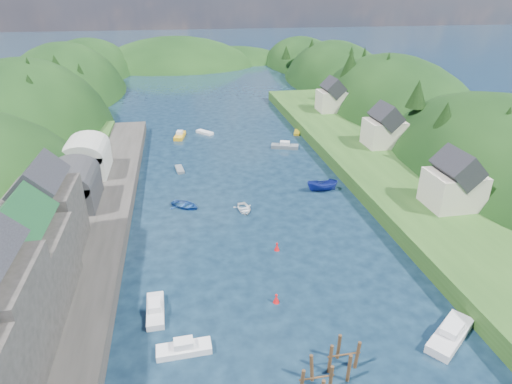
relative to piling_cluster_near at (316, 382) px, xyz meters
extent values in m
plane|color=black|center=(0.55, 52.72, -1.10)|extent=(600.00, 600.00, 0.00)
ellipsoid|color=black|center=(-44.45, 77.72, -10.20)|extent=(44.00, 75.56, 52.00)
ellipsoid|color=black|center=(-44.45, 120.72, -9.53)|extent=(44.00, 75.56, 48.19)
ellipsoid|color=black|center=(-44.45, 162.72, -7.92)|extent=(44.00, 75.56, 39.00)
ellipsoid|color=black|center=(45.55, 34.72, -8.88)|extent=(36.00, 75.56, 44.49)
ellipsoid|color=black|center=(45.55, 77.72, -9.50)|extent=(36.00, 75.56, 48.00)
ellipsoid|color=black|center=(45.55, 120.72, -8.88)|extent=(36.00, 75.56, 44.49)
ellipsoid|color=black|center=(45.55, 162.72, -7.40)|extent=(36.00, 75.56, 36.00)
ellipsoid|color=black|center=(-9.45, 172.72, -11.10)|extent=(80.00, 60.00, 44.00)
ellipsoid|color=black|center=(18.55, 182.72, -13.10)|extent=(70.00, 56.00, 36.00)
cone|color=black|center=(-37.65, 66.79, 11.53)|extent=(4.73, 4.73, 5.72)
cone|color=black|center=(-39.95, 76.01, 12.46)|extent=(4.34, 4.34, 7.91)
cone|color=black|center=(-38.78, 83.96, 7.15)|extent=(5.28, 5.28, 4.82)
cone|color=black|center=(-40.51, 99.71, 10.82)|extent=(4.77, 4.77, 5.75)
cone|color=black|center=(-35.47, 103.32, 7.88)|extent=(4.07, 4.07, 5.97)
cone|color=black|center=(-39.81, 117.30, 9.10)|extent=(4.56, 4.56, 8.98)
cone|color=black|center=(-43.88, 127.75, 6.87)|extent=(4.75, 4.75, 5.28)
cone|color=black|center=(-37.03, 137.12, 7.53)|extent=(4.27, 4.27, 6.55)
cone|color=black|center=(39.86, 32.04, 9.97)|extent=(5.03, 5.03, 6.51)
cone|color=black|center=(34.95, 40.22, 8.87)|extent=(5.29, 5.29, 6.68)
cone|color=black|center=(35.89, 51.49, 11.07)|extent=(4.07, 4.07, 5.37)
cone|color=black|center=(39.29, 64.33, 7.31)|extent=(3.40, 3.40, 6.27)
cone|color=black|center=(41.44, 75.94, 10.76)|extent=(4.94, 4.94, 9.65)
cone|color=black|center=(35.87, 85.67, 11.49)|extent=(5.25, 5.25, 7.09)
cone|color=black|center=(42.09, 91.65, 11.22)|extent=(3.36, 3.36, 7.70)
cone|color=black|center=(43.99, 105.54, 9.77)|extent=(4.57, 4.57, 7.42)
cone|color=black|center=(40.89, 120.74, 7.97)|extent=(3.59, 3.59, 6.27)
cone|color=black|center=(38.80, 129.67, 10.41)|extent=(4.14, 4.14, 5.84)
cone|color=black|center=(32.85, 142.93, 7.05)|extent=(3.83, 3.83, 4.99)
cube|color=#2D2B28|center=(-23.45, 22.72, -0.10)|extent=(12.00, 110.00, 2.00)
cube|color=#234719|center=(-30.45, 22.72, 0.15)|extent=(12.00, 110.00, 2.50)
cube|color=#2D2B28|center=(-25.45, 14.72, 4.40)|extent=(8.00, 9.00, 7.00)
cube|color=#1E592D|center=(-25.45, 14.72, 8.86)|extent=(5.88, 9.36, 5.88)
cube|color=#2D2B28|center=(-25.45, 23.72, 4.90)|extent=(7.00, 8.00, 8.00)
cube|color=black|center=(-25.45, 23.72, 9.74)|extent=(5.15, 8.32, 5.15)
cube|color=#2D2D30|center=(-25.45, 35.72, 2.90)|extent=(7.00, 9.00, 4.00)
cylinder|color=#2D2D30|center=(-25.45, 35.72, 4.90)|extent=(7.00, 9.00, 7.00)
cube|color=#B2B2A8|center=(-25.45, 47.72, 2.90)|extent=(7.00, 9.00, 4.00)
cylinder|color=#B2B2A8|center=(-25.45, 47.72, 4.90)|extent=(7.00, 9.00, 7.00)
cube|color=#234719|center=(25.55, 42.72, 0.10)|extent=(16.00, 120.00, 2.40)
cube|color=beige|center=(27.55, 24.72, 3.80)|extent=(7.00, 6.00, 5.00)
cube|color=black|center=(27.55, 24.72, 7.14)|extent=(5.15, 6.24, 5.15)
cube|color=beige|center=(29.55, 50.72, 3.80)|extent=(7.00, 6.00, 5.00)
cube|color=black|center=(29.55, 50.72, 7.14)|extent=(5.15, 6.24, 5.15)
cube|color=beige|center=(28.55, 77.72, 3.80)|extent=(7.00, 6.00, 5.00)
cube|color=black|center=(28.55, 77.72, 7.14)|extent=(5.15, 6.24, 5.15)
cylinder|color=#382314|center=(1.24, 0.00, -0.03)|extent=(0.32, 0.32, 3.34)
cylinder|color=#382314|center=(0.00, 1.24, -0.03)|extent=(0.32, 0.32, 3.34)
cylinder|color=#382314|center=(0.00, 0.00, 0.54)|extent=(2.99, 0.16, 0.16)
cylinder|color=#382314|center=(4.28, 1.83, 0.04)|extent=(0.32, 0.32, 3.48)
cylinder|color=#382314|center=(3.04, 3.07, 0.04)|extent=(0.32, 0.32, 3.48)
cylinder|color=#382314|center=(1.81, 1.83, 0.04)|extent=(0.32, 0.32, 3.48)
cylinder|color=#382314|center=(3.04, 0.60, 0.04)|extent=(0.32, 0.32, 3.48)
cylinder|color=#382314|center=(3.04, 1.83, 0.63)|extent=(2.96, 0.16, 0.16)
cone|color=red|center=(-0.74, 11.55, -0.65)|extent=(0.70, 0.70, 0.90)
sphere|color=red|center=(-0.74, 11.55, -0.15)|extent=(0.30, 0.30, 0.30)
cone|color=red|center=(1.58, 21.42, -0.65)|extent=(0.70, 0.70, 0.90)
sphere|color=red|center=(1.58, 21.42, -0.15)|extent=(0.30, 0.30, 0.30)
cube|color=silver|center=(-3.97, 71.98, -0.82)|extent=(3.99, 4.32, 0.62)
cube|color=gold|center=(17.08, 68.28, -0.86)|extent=(2.42, 3.97, 0.53)
imported|color=silver|center=(-0.87, 32.96, -0.84)|extent=(3.16, 4.19, 0.82)
cube|color=silver|center=(14.47, 3.45, -0.68)|extent=(6.66, 5.75, 0.93)
cube|color=silver|center=(14.47, 3.45, 0.19)|extent=(2.79, 2.63, 0.70)
cube|color=silver|center=(-10.65, 6.33, -0.78)|extent=(5.09, 1.84, 0.70)
cube|color=silver|center=(-10.65, 6.33, -0.04)|extent=(1.80, 1.23, 0.70)
imported|color=navy|center=(12.90, 37.41, -0.23)|extent=(5.32, 2.09, 2.04)
cube|color=gold|center=(-9.70, 70.23, -0.75)|extent=(2.90, 5.83, 0.78)
cube|color=silver|center=(-9.70, 70.23, 0.03)|extent=(1.65, 2.17, 0.70)
imported|color=navy|center=(-9.60, 35.62, -0.76)|extent=(5.81, 5.60, 0.98)
cube|color=slate|center=(11.86, 59.00, -0.74)|extent=(5.95, 3.55, 0.79)
cube|color=silver|center=(11.86, 59.00, 0.04)|extent=(2.29, 1.86, 0.70)
cube|color=silver|center=(-13.40, 12.15, -0.77)|extent=(1.89, 5.31, 0.74)
cube|color=silver|center=(-13.40, 12.15, -0.01)|extent=(1.27, 1.88, 0.70)
cube|color=slate|center=(-10.15, 50.55, -0.86)|extent=(1.74, 3.87, 0.52)
camera|label=1|loc=(-9.37, -23.67, 29.30)|focal=30.00mm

